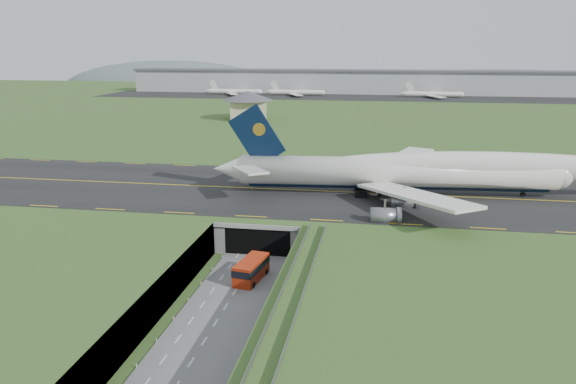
# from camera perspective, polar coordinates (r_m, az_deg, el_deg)

# --- Properties ---
(ground) EXTENTS (900.00, 900.00, 0.00)m
(ground) POSITION_cam_1_polar(r_m,az_deg,el_deg) (94.71, -4.19, -8.23)
(ground) COLOR #3C5722
(ground) RESTS_ON ground
(airfield_deck) EXTENTS (800.00, 800.00, 6.00)m
(airfield_deck) POSITION_cam_1_polar(r_m,az_deg,el_deg) (93.59, -4.22, -6.53)
(airfield_deck) COLOR gray
(airfield_deck) RESTS_ON ground
(trench_road) EXTENTS (12.00, 75.00, 0.20)m
(trench_road) POSITION_cam_1_polar(r_m,az_deg,el_deg) (88.03, -5.36, -10.02)
(trench_road) COLOR slate
(trench_road) RESTS_ON ground
(taxiway) EXTENTS (800.00, 44.00, 0.18)m
(taxiway) POSITION_cam_1_polar(r_m,az_deg,el_deg) (123.45, -0.60, 0.24)
(taxiway) COLOR black
(taxiway) RESTS_ON airfield_deck
(tunnel_portal) EXTENTS (17.00, 22.30, 6.00)m
(tunnel_portal) POSITION_cam_1_polar(r_m,az_deg,el_deg) (108.84, -2.13, -3.26)
(tunnel_portal) COLOR gray
(tunnel_portal) RESTS_ON ground
(guideway) EXTENTS (3.00, 53.00, 7.05)m
(guideway) POSITION_cam_1_polar(r_m,az_deg,el_deg) (73.40, 0.62, -10.68)
(guideway) COLOR #A8A8A3
(guideway) RESTS_ON ground
(jumbo_jet) EXTENTS (91.53, 59.24, 19.66)m
(jumbo_jet) POSITION_cam_1_polar(r_m,az_deg,el_deg) (121.13, 13.98, 2.05)
(jumbo_jet) COLOR white
(jumbo_jet) RESTS_ON ground
(shuttle_tram) EXTENTS (4.51, 8.83, 3.41)m
(shuttle_tram) POSITION_cam_1_polar(r_m,az_deg,el_deg) (91.18, -3.75, -7.88)
(shuttle_tram) COLOR #AF280B
(shuttle_tram) RESTS_ON ground
(service_building) EXTENTS (27.18, 27.18, 12.18)m
(service_building) POSITION_cam_1_polar(r_m,az_deg,el_deg) (245.44, -4.09, 9.05)
(service_building) COLOR #BCB387
(service_building) RESTS_ON ground
(cargo_terminal) EXTENTS (320.00, 67.00, 15.60)m
(cargo_terminal) POSITION_cam_1_polar(r_m,az_deg,el_deg) (385.37, 6.58, 11.10)
(cargo_terminal) COLOR #B2B2B2
(cargo_terminal) RESTS_ON ground
(distant_hills) EXTENTS (700.00, 91.00, 60.00)m
(distant_hills) POSITION_cam_1_polar(r_m,az_deg,el_deg) (518.07, 14.62, 9.60)
(distant_hills) COLOR slate
(distant_hills) RESTS_ON ground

